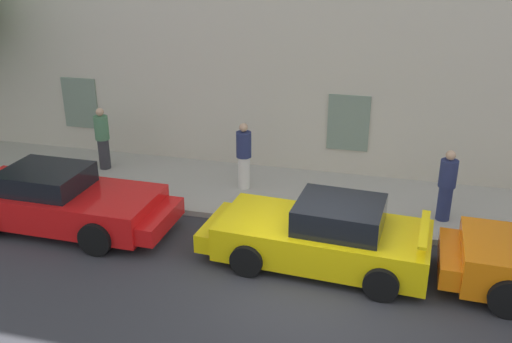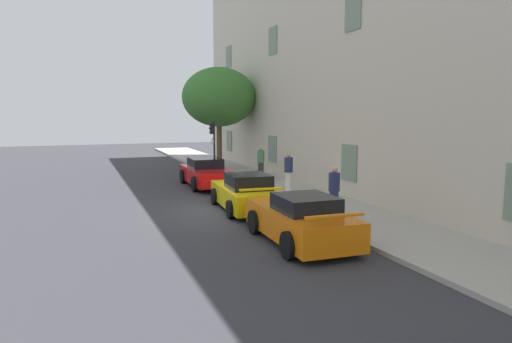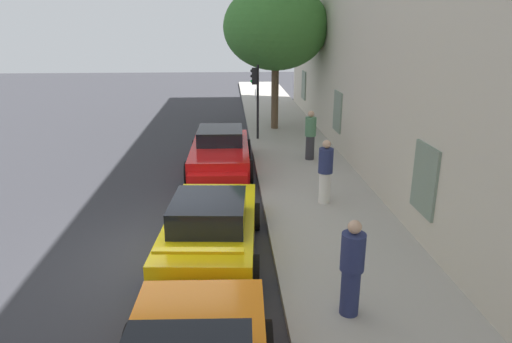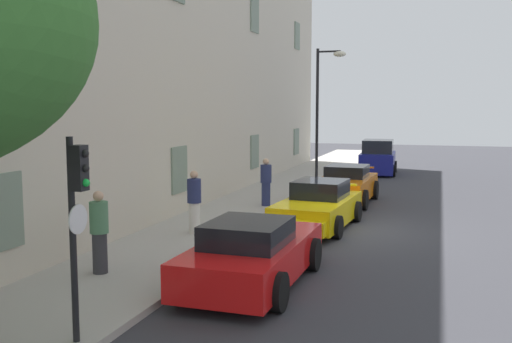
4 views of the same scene
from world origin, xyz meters
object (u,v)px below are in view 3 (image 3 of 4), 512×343
at_px(pedestrian_strolling, 352,268).
at_px(pedestrian_bystander, 310,135).
at_px(sportscar_red_lead, 220,154).
at_px(tree_near_kerb, 276,28).
at_px(pedestrian_admiring, 325,171).
at_px(traffic_light, 256,89).
at_px(sportscar_yellow_flank, 212,226).

bearing_deg(pedestrian_strolling, pedestrian_bystander, 174.17).
xyz_separation_m(sportscar_red_lead, pedestrian_bystander, (-0.82, 3.17, 0.41)).
relative_size(tree_near_kerb, pedestrian_strolling, 3.78).
distance_m(pedestrian_strolling, pedestrian_bystander, 9.10).
bearing_deg(pedestrian_strolling, pedestrian_admiring, 173.12).
xyz_separation_m(tree_near_kerb, pedestrian_bystander, (5.20, 0.74, -3.59)).
xyz_separation_m(tree_near_kerb, pedestrian_strolling, (14.25, -0.18, -3.63)).
xyz_separation_m(traffic_light, pedestrian_bystander, (3.22, 1.74, -1.20)).
distance_m(tree_near_kerb, pedestrian_bystander, 6.37).
relative_size(sportscar_red_lead, sportscar_yellow_flank, 1.05).
bearing_deg(pedestrian_strolling, sportscar_yellow_flank, -137.66).
height_order(sportscar_yellow_flank, pedestrian_bystander, pedestrian_bystander).
bearing_deg(traffic_light, pedestrian_strolling, 3.79).
bearing_deg(sportscar_red_lead, pedestrian_bystander, 104.44).
height_order(sportscar_yellow_flank, pedestrian_admiring, pedestrian_admiring).
relative_size(sportscar_yellow_flank, pedestrian_strolling, 2.76).
bearing_deg(pedestrian_strolling, traffic_light, -176.21).
bearing_deg(sportscar_yellow_flank, pedestrian_bystander, 153.22).
bearing_deg(sportscar_red_lead, tree_near_kerb, 158.01).
bearing_deg(pedestrian_bystander, sportscar_red_lead, -75.56).
bearing_deg(pedestrian_admiring, traffic_light, -169.22).
relative_size(tree_near_kerb, traffic_light, 2.07).
xyz_separation_m(sportscar_yellow_flank, pedestrian_bystander, (-6.48, 3.27, 0.43)).
bearing_deg(pedestrian_strolling, tree_near_kerb, 179.26).
height_order(sportscar_red_lead, sportscar_yellow_flank, sportscar_yellow_flank).
height_order(sportscar_red_lead, pedestrian_bystander, pedestrian_bystander).
distance_m(pedestrian_admiring, pedestrian_bystander, 4.16).
bearing_deg(pedestrian_bystander, pedestrian_strolling, -5.83).
xyz_separation_m(pedestrian_strolling, pedestrian_bystander, (-9.05, 0.92, 0.04)).
height_order(sportscar_yellow_flank, pedestrian_strolling, pedestrian_strolling).
height_order(sportscar_red_lead, pedestrian_strolling, pedestrian_strolling).
distance_m(sportscar_red_lead, pedestrian_admiring, 4.40).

